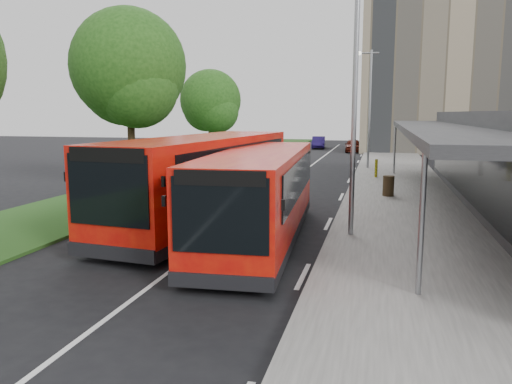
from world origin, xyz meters
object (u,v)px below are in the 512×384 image
bollard (376,168)px  lamp_post_near (352,87)px  tree_far (211,104)px  litter_bin (388,186)px  tree_mid (129,74)px  car_near (353,145)px  car_far (319,142)px  bus_second (204,180)px  lamp_post_far (369,101)px  bus_main (260,196)px

bollard → lamp_post_near: bearing=-92.7°
tree_far → litter_bin: (12.46, -11.12, -3.94)m
tree_mid → car_near: size_ratio=2.28×
lamp_post_near → tree_mid: bearing=147.6°
lamp_post_near → bollard: 15.32m
tree_mid → lamp_post_near: bearing=-32.4°
tree_far → lamp_post_near: (11.13, -19.05, 0.17)m
litter_bin → car_far: 33.47m
tree_far → car_near: 19.70m
tree_mid → bus_second: (6.01, -6.20, -4.20)m
tree_mid → bus_second: size_ratio=0.80×
bus_second → litter_bin: (6.44, 7.07, -0.98)m
lamp_post_far → bollard: lamp_post_far is taller
bus_second → bollard: (5.82, 13.91, -0.91)m
litter_bin → car_near: car_near is taller
car_near → car_far: bearing=127.2°
bus_second → bollard: size_ratio=10.50×
tree_mid → bollard: tree_mid is taller
litter_bin → car_far: car_far is taller
bollard → tree_far: bearing=160.1°
lamp_post_near → tree_far: bearing=120.3°
lamp_post_near → bus_second: 6.05m
lamp_post_near → lamp_post_far: same height
tree_far → lamp_post_far: 11.17m
bus_second → car_far: 39.78m
tree_far → bollard: 13.17m
tree_mid → bollard: 15.02m
bollard → car_far: (-6.57, 25.86, -0.02)m
bus_main → bollard: 16.13m
tree_far → bollard: size_ratio=6.60×
car_near → car_far: car_near is taller
lamp_post_near → bollard: size_ratio=7.49×
car_far → bollard: bearing=-81.0°
bus_main → lamp_post_far: bearing=79.2°
tree_mid → lamp_post_far: bearing=49.3°
tree_far → car_far: 22.54m
bus_second → car_near: size_ratio=2.85×
bus_main → tree_mid: bearing=132.8°
lamp_post_near → car_far: 41.24m
litter_bin → lamp_post_near: bearing=-99.5°
tree_mid → tree_far: size_ratio=1.27×
bus_main → bollard: bearing=74.4°
tree_far → lamp_post_near: bearing=-59.7°
litter_bin → tree_far: bearing=138.2°
litter_bin → lamp_post_far: bearing=96.3°
bus_main → litter_bin: bearing=62.4°
car_near → litter_bin: bearing=-87.5°
bus_main → car_far: (-3.24, 41.63, -0.76)m
lamp_post_far → bus_main: (-2.62, -21.01, -3.29)m
bus_main → car_near: size_ratio=2.54×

